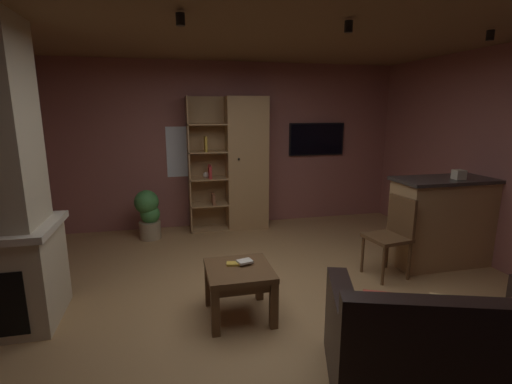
% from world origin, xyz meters
% --- Properties ---
extents(floor, '(5.84, 5.52, 0.02)m').
position_xyz_m(floor, '(0.00, 0.00, -0.01)').
color(floor, '#A37A4C').
rests_on(floor, ground).
extents(wall_back, '(5.96, 0.06, 2.62)m').
position_xyz_m(wall_back, '(0.00, 2.79, 1.31)').
color(wall_back, '#8E544C').
rests_on(wall_back, ground).
extents(ceiling, '(5.84, 5.52, 0.02)m').
position_xyz_m(ceiling, '(0.00, 0.00, 2.63)').
color(ceiling, brown).
extents(window_pane_back, '(0.74, 0.01, 0.79)m').
position_xyz_m(window_pane_back, '(-0.52, 2.75, 1.23)').
color(window_pane_back, white).
extents(bookshelf_cabinet, '(1.24, 0.41, 2.08)m').
position_xyz_m(bookshelf_cabinet, '(0.26, 2.51, 1.03)').
color(bookshelf_cabinet, '#A87F51').
rests_on(bookshelf_cabinet, ground).
extents(kitchen_bar_counter, '(1.44, 0.58, 1.08)m').
position_xyz_m(kitchen_bar_counter, '(2.47, 0.49, 0.54)').
color(kitchen_bar_counter, '#A87F51').
rests_on(kitchen_bar_counter, ground).
extents(tissue_box, '(0.13, 0.13, 0.11)m').
position_xyz_m(tissue_box, '(2.44, 0.40, 1.14)').
color(tissue_box, '#BFB299').
rests_on(tissue_box, kitchen_bar_counter).
extents(leather_couch, '(1.70, 1.29, 0.84)m').
position_xyz_m(leather_couch, '(0.86, -1.41, 0.31)').
color(leather_couch, black).
rests_on(leather_couch, ground).
extents(coffee_table, '(0.59, 0.61, 0.48)m').
position_xyz_m(coffee_table, '(-0.29, -0.14, 0.38)').
color(coffee_table, brown).
rests_on(coffee_table, ground).
extents(table_book_0, '(0.13, 0.10, 0.02)m').
position_xyz_m(table_book_0, '(-0.33, -0.07, 0.49)').
color(table_book_0, gold).
rests_on(table_book_0, coffee_table).
extents(table_book_1, '(0.16, 0.13, 0.02)m').
position_xyz_m(table_book_1, '(-0.22, -0.08, 0.51)').
color(table_book_1, beige).
rests_on(table_book_1, coffee_table).
extents(dining_chair, '(0.48, 0.48, 0.92)m').
position_xyz_m(dining_chair, '(1.58, 0.33, 0.53)').
color(dining_chair, brown).
rests_on(dining_chair, ground).
extents(potted_floor_plant, '(0.36, 0.35, 0.73)m').
position_xyz_m(potted_floor_plant, '(-1.19, 2.27, 0.39)').
color(potted_floor_plant, '#9E896B').
rests_on(potted_floor_plant, ground).
extents(wall_mounted_tv, '(0.96, 0.06, 0.54)m').
position_xyz_m(wall_mounted_tv, '(1.60, 2.73, 1.39)').
color(wall_mounted_tv, black).
extents(track_light_spot_1, '(0.07, 0.07, 0.09)m').
position_xyz_m(track_light_spot_1, '(-0.72, -0.17, 2.55)').
color(track_light_spot_1, black).
extents(track_light_spot_2, '(0.07, 0.07, 0.09)m').
position_xyz_m(track_light_spot_2, '(0.64, -0.23, 2.55)').
color(track_light_spot_2, black).
extents(track_light_spot_3, '(0.07, 0.07, 0.09)m').
position_xyz_m(track_light_spot_3, '(2.08, -0.18, 2.55)').
color(track_light_spot_3, black).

